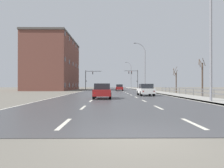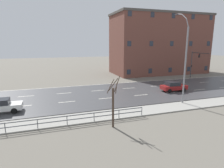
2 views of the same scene
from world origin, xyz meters
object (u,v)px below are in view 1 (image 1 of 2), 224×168
Objects in this scene: car_far_right at (119,87)px; brick_building at (54,64)px; traffic_signal_right at (134,76)px; traffic_signal_left at (89,77)px; street_lamp_midground at (144,68)px; car_mid_centre at (102,91)px; street_lamp_distant at (131,76)px; street_lamp_foreground at (209,37)px; car_far_left at (146,90)px.

car_far_right is 0.17× the size of brick_building.
traffic_signal_left is at bearing -176.81° from traffic_signal_right.
street_lamp_midground is 1.88× the size of traffic_signal_right.
street_lamp_distant is at bearing 81.30° from car_mid_centre.
street_lamp_distant is 31.56m from brick_building.
street_lamp_foreground is 31.61m from street_lamp_midground.
street_lamp_foreground is 11.79m from car_far_left.
brick_building is (-15.01, 38.13, 6.53)m from car_mid_centre.
car_mid_centre is 0.17× the size of brick_building.
brick_building reaches higher than car_far_left.
traffic_signal_right is at bearing 68.87° from car_far_right.
brick_building is (-23.90, -20.48, 2.31)m from street_lamp_distant.
traffic_signal_right reaches higher than car_mid_centre.
traffic_signal_left is at bearing 18.27° from brick_building.
street_lamp_midground is 15.10m from traffic_signal_right.
car_mid_centre is 30.00m from car_far_right.
street_lamp_foreground reaches higher than car_far_right.
traffic_signal_left is 41.73m from car_mid_centre.
car_far_right is (-5.71, -28.78, -4.23)m from street_lamp_distant.
street_lamp_distant is 16.62m from traffic_signal_right.
street_lamp_midground is at bearing 90.03° from street_lamp_foreground.
traffic_signal_left is 14.71m from car_far_right.
car_far_right is (8.76, -11.42, -3.03)m from traffic_signal_left.
traffic_signal_right is at bearing 9.46° from brick_building.
car_mid_centre is (-8.35, -42.02, -3.27)m from traffic_signal_right.
street_lamp_midground reaches higher than traffic_signal_right.
traffic_signal_left is 1.40× the size of car_far_right.
car_far_left is at bearing 108.17° from street_lamp_foreground.
street_lamp_midground reaches higher than car_far_right.
car_mid_centre is (-8.87, -27.00, -4.70)m from street_lamp_midground.
street_lamp_midground is 0.47× the size of brick_building.
street_lamp_distant is at bearing 89.99° from street_lamp_foreground.
car_mid_centre is 41.50m from brick_building.
street_lamp_midground reaches higher than street_lamp_distant.
street_lamp_foreground is at bearing -27.51° from car_mid_centre.
brick_building is at bearing 119.21° from street_lamp_foreground.
street_lamp_midground is 31.62m from street_lamp_distant.
street_lamp_foreground is 35.20m from car_far_right.
car_mid_centre is (-8.89, -58.61, -4.23)m from street_lamp_distant.
car_far_right is at bearing 153.51° from street_lamp_midground.
street_lamp_distant is 53.15m from car_far_left.
brick_building is at bearing -170.54° from traffic_signal_right.
street_lamp_midground is at bearing -24.65° from car_far_right.
car_far_left is 24.20m from car_far_right.
traffic_signal_left reaches higher than car_mid_centre.
car_far_left is at bearing -94.52° from traffic_signal_right.
car_mid_centre is at bearing -68.51° from brick_building.
street_lamp_midground is at bearing -88.05° from traffic_signal_right.
car_far_right is at bearing 83.83° from car_mid_centre.
car_far_right is at bearing -101.21° from street_lamp_distant.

